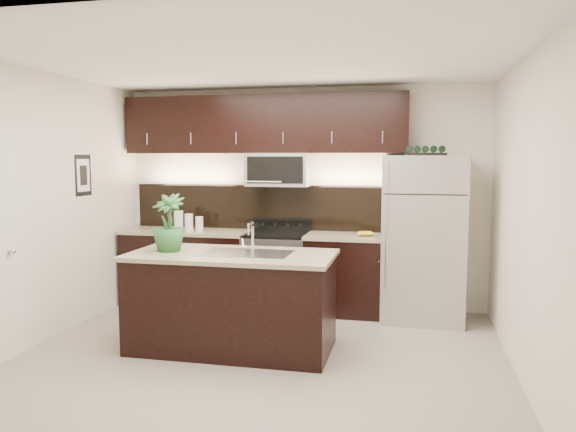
# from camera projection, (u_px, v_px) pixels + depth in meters

# --- Properties ---
(ground) EXTENTS (4.50, 4.50, 0.00)m
(ground) POSITION_uv_depth(u_px,v_px,m) (260.00, 358.00, 5.20)
(ground) COLOR gray
(ground) RESTS_ON ground
(room_walls) EXTENTS (4.52, 4.02, 2.71)m
(room_walls) POSITION_uv_depth(u_px,v_px,m) (246.00, 175.00, 5.01)
(room_walls) COLOR silver
(room_walls) RESTS_ON ground
(counter_run) EXTENTS (3.51, 0.65, 0.94)m
(counter_run) POSITION_uv_depth(u_px,v_px,m) (261.00, 270.00, 6.89)
(counter_run) COLOR black
(counter_run) RESTS_ON ground
(upper_fixtures) EXTENTS (3.49, 0.40, 1.66)m
(upper_fixtures) POSITION_uv_depth(u_px,v_px,m) (265.00, 134.00, 6.85)
(upper_fixtures) COLOR black
(upper_fixtures) RESTS_ON counter_run
(island) EXTENTS (1.96, 0.96, 0.94)m
(island) POSITION_uv_depth(u_px,v_px,m) (232.00, 301.00, 5.40)
(island) COLOR black
(island) RESTS_ON ground
(sink_faucet) EXTENTS (0.84, 0.50, 0.28)m
(sink_faucet) POSITION_uv_depth(u_px,v_px,m) (247.00, 252.00, 5.33)
(sink_faucet) COLOR silver
(sink_faucet) RESTS_ON island
(refrigerator) EXTENTS (0.90, 0.81, 1.87)m
(refrigerator) POSITION_uv_depth(u_px,v_px,m) (423.00, 238.00, 6.37)
(refrigerator) COLOR #B2B2B7
(refrigerator) RESTS_ON ground
(wine_rack) EXTENTS (0.46, 0.29, 0.11)m
(wine_rack) POSITION_uv_depth(u_px,v_px,m) (425.00, 151.00, 6.26)
(wine_rack) COLOR black
(wine_rack) RESTS_ON refrigerator
(plant) EXTENTS (0.32, 0.32, 0.56)m
(plant) POSITION_uv_depth(u_px,v_px,m) (169.00, 223.00, 5.44)
(plant) COLOR #255E2A
(plant) RESTS_ON island
(canisters) EXTENTS (0.37, 0.12, 0.25)m
(canisters) POSITION_uv_depth(u_px,v_px,m) (186.00, 222.00, 6.99)
(canisters) COLOR silver
(canisters) RESTS_ON counter_run
(french_press) EXTENTS (0.11, 0.11, 0.32)m
(french_press) POSITION_uv_depth(u_px,v_px,m) (396.00, 227.00, 6.43)
(french_press) COLOR silver
(french_press) RESTS_ON counter_run
(bananas) EXTENTS (0.24, 0.22, 0.06)m
(bananas) POSITION_uv_depth(u_px,v_px,m) (360.00, 233.00, 6.50)
(bananas) COLOR gold
(bananas) RESTS_ON counter_run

